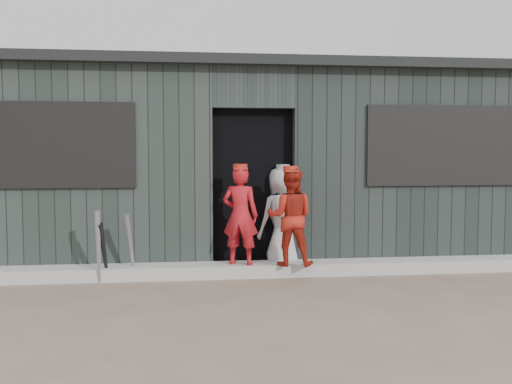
{
  "coord_description": "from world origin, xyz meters",
  "views": [
    {
      "loc": [
        -0.79,
        -4.84,
        1.47
      ],
      "look_at": [
        0.0,
        1.8,
        1.0
      ],
      "focal_mm": 40.0,
      "sensor_mm": 36.0,
      "label": 1
    }
  ],
  "objects": [
    {
      "name": "ground",
      "position": [
        0.0,
        0.0,
        0.0
      ],
      "size": [
        80.0,
        80.0,
        0.0
      ],
      "primitive_type": "plane",
      "color": "brown",
      "rests_on": "ground"
    },
    {
      "name": "curb",
      "position": [
        0.0,
        1.82,
        0.07
      ],
      "size": [
        8.0,
        0.36,
        0.15
      ],
      "primitive_type": "cube",
      "color": "#A0A09B",
      "rests_on": "ground"
    },
    {
      "name": "bat_left",
      "position": [
        -1.79,
        1.58,
        0.42
      ],
      "size": [
        0.08,
        0.21,
        0.83
      ],
      "primitive_type": "cone",
      "rotation": [
        0.17,
        0.0,
        0.07
      ],
      "color": "#92939A",
      "rests_on": "ground"
    },
    {
      "name": "bat_mid",
      "position": [
        -1.45,
        1.74,
        0.39
      ],
      "size": [
        0.14,
        0.32,
        0.78
      ],
      "primitive_type": "cone",
      "rotation": [
        0.31,
        0.0,
        -0.23
      ],
      "color": "gray",
      "rests_on": "ground"
    },
    {
      "name": "bat_right",
      "position": [
        -1.74,
        1.67,
        0.35
      ],
      "size": [
        0.12,
        0.34,
        0.69
      ],
      "primitive_type": "cone",
      "rotation": [
        0.38,
        0.0,
        -0.15
      ],
      "color": "black",
      "rests_on": "ground"
    },
    {
      "name": "player_red_left",
      "position": [
        -0.19,
        1.77,
        0.73
      ],
      "size": [
        0.49,
        0.39,
        1.16
      ],
      "primitive_type": "imported",
      "rotation": [
        0.0,
        0.0,
        2.83
      ],
      "color": "#B3161E",
      "rests_on": "curb"
    },
    {
      "name": "player_red_right",
      "position": [
        0.38,
        1.65,
        0.72
      ],
      "size": [
        0.63,
        0.54,
        1.13
      ],
      "primitive_type": "imported",
      "rotation": [
        0.0,
        0.0,
        2.91
      ],
      "color": "#A32014",
      "rests_on": "curb"
    },
    {
      "name": "player_grey_back",
      "position": [
        0.37,
        2.1,
        0.65
      ],
      "size": [
        0.74,
        0.63,
        1.29
      ],
      "primitive_type": "imported",
      "rotation": [
        0.0,
        0.0,
        3.56
      ],
      "color": "#B4B4B4",
      "rests_on": "ground"
    },
    {
      "name": "dugout",
      "position": [
        0.0,
        3.5,
        1.29
      ],
      "size": [
        8.3,
        3.3,
        2.62
      ],
      "color": "black",
      "rests_on": "ground"
    }
  ]
}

